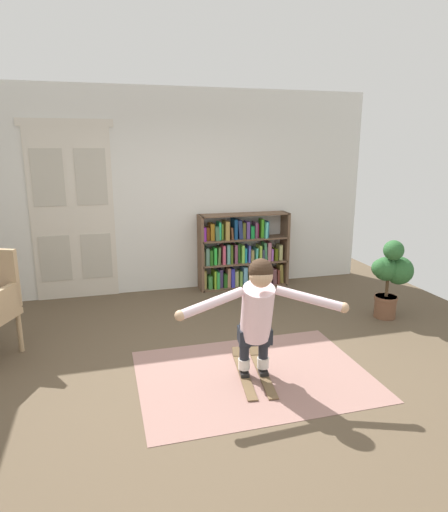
{
  "coord_description": "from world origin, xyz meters",
  "views": [
    {
      "loc": [
        -0.97,
        -3.81,
        2.1
      ],
      "look_at": [
        0.15,
        0.26,
        1.05
      ],
      "focal_mm": 31.04,
      "sensor_mm": 36.0,
      "label": 1
    }
  ],
  "objects_px": {
    "potted_plant": "(391,274)",
    "skis_pair": "(253,371)",
    "person_skier": "(258,311)",
    "bookshelf": "(241,254)"
  },
  "relations": [
    {
      "from": "person_skier",
      "to": "bookshelf",
      "type": "bearing_deg",
      "value": 75.28
    },
    {
      "from": "bookshelf",
      "to": "person_skier",
      "type": "height_order",
      "value": "person_skier"
    },
    {
      "from": "skis_pair",
      "to": "person_skier",
      "type": "height_order",
      "value": "person_skier"
    },
    {
      "from": "bookshelf",
      "to": "potted_plant",
      "type": "xyz_separation_m",
      "value": [
        1.39,
        -1.71,
        0.05
      ]
    },
    {
      "from": "bookshelf",
      "to": "skis_pair",
      "type": "distance_m",
      "value": 2.74
    },
    {
      "from": "bookshelf",
      "to": "skis_pair",
      "type": "bearing_deg",
      "value": -105.13
    },
    {
      "from": "bookshelf",
      "to": "person_skier",
      "type": "xyz_separation_m",
      "value": [
        -0.73,
        -2.76,
        0.19
      ]
    },
    {
      "from": "bookshelf",
      "to": "potted_plant",
      "type": "bearing_deg",
      "value": -50.82
    },
    {
      "from": "potted_plant",
      "to": "skis_pair",
      "type": "relative_size",
      "value": 1.07
    },
    {
      "from": "potted_plant",
      "to": "skis_pair",
      "type": "height_order",
      "value": "potted_plant"
    }
  ]
}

